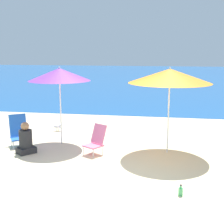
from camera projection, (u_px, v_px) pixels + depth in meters
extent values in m
plane|color=beige|center=(105.00, 183.00, 6.30)|extent=(60.00, 60.00, 0.00)
cube|color=#1E5699|center=(154.00, 76.00, 31.90)|extent=(60.00, 40.00, 0.01)
cylinder|color=white|center=(61.00, 113.00, 8.76)|extent=(0.04, 0.04, 1.80)
cone|color=purple|center=(59.00, 74.00, 8.55)|extent=(1.72, 1.72, 0.35)
sphere|color=white|center=(59.00, 67.00, 8.51)|extent=(0.04, 0.04, 0.04)
cylinder|color=white|center=(168.00, 118.00, 7.98)|extent=(0.04, 0.04, 1.82)
cone|color=orange|center=(170.00, 76.00, 7.76)|extent=(2.09, 2.09, 0.36)
sphere|color=white|center=(170.00, 68.00, 7.72)|extent=(0.04, 0.04, 0.04)
cylinder|color=silver|center=(13.00, 145.00, 8.41)|extent=(0.02, 0.02, 0.21)
cylinder|color=silver|center=(28.00, 144.00, 8.57)|extent=(0.02, 0.02, 0.21)
cylinder|color=silver|center=(12.00, 142.00, 8.74)|extent=(0.02, 0.02, 0.21)
cylinder|color=silver|center=(26.00, 140.00, 8.90)|extent=(0.02, 0.02, 0.21)
cube|color=blue|center=(20.00, 138.00, 8.63)|extent=(0.63, 0.62, 0.04)
cube|color=blue|center=(18.00, 125.00, 8.76)|extent=(0.50, 0.43, 0.61)
cylinder|color=silver|center=(84.00, 151.00, 7.94)|extent=(0.02, 0.02, 0.22)
cylinder|color=silver|center=(93.00, 154.00, 7.72)|extent=(0.02, 0.02, 0.22)
cylinder|color=silver|center=(93.00, 148.00, 8.20)|extent=(0.02, 0.02, 0.22)
cylinder|color=silver|center=(103.00, 150.00, 7.98)|extent=(0.02, 0.02, 0.22)
cube|color=pink|center=(93.00, 146.00, 7.93)|extent=(0.56, 0.56, 0.04)
cube|color=pink|center=(99.00, 134.00, 8.03)|extent=(0.45, 0.39, 0.49)
cube|color=#262628|center=(26.00, 150.00, 8.10)|extent=(0.57, 0.57, 0.16)
cylinder|color=#262628|center=(26.00, 139.00, 8.04)|extent=(0.34, 0.34, 0.45)
sphere|color=#9E704C|center=(25.00, 126.00, 7.97)|extent=(0.21, 0.21, 0.21)
cylinder|color=#4CB266|center=(181.00, 192.00, 5.73)|extent=(0.09, 0.09, 0.15)
cylinder|color=#4CB266|center=(181.00, 187.00, 5.71)|extent=(0.04, 0.04, 0.05)
cylinder|color=black|center=(181.00, 185.00, 5.70)|extent=(0.04, 0.04, 0.02)
cylinder|color=gold|center=(57.00, 130.00, 10.32)|extent=(0.01, 0.01, 0.07)
cylinder|color=gold|center=(58.00, 130.00, 10.31)|extent=(0.01, 0.01, 0.07)
ellipsoid|color=white|center=(57.00, 127.00, 10.30)|extent=(0.26, 0.11, 0.13)
sphere|color=white|center=(60.00, 125.00, 10.27)|extent=(0.07, 0.07, 0.07)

